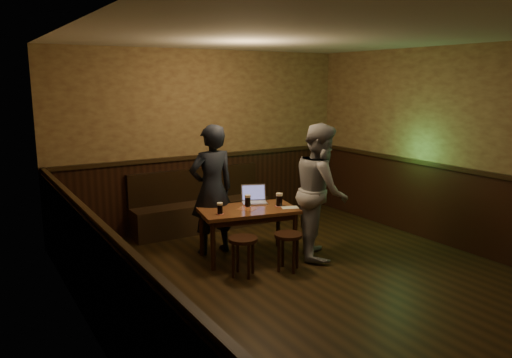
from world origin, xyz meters
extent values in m
cube|color=black|center=(0.00, 0.00, -0.01)|extent=(5.00, 6.00, 0.02)
cube|color=beige|center=(0.00, 0.00, 2.81)|extent=(5.00, 6.00, 0.02)
cube|color=#97804D|center=(0.00, 3.01, 1.40)|extent=(5.00, 0.02, 2.80)
cube|color=#97804D|center=(-2.51, 0.00, 1.40)|extent=(0.02, 6.00, 2.80)
cube|color=#97804D|center=(2.51, 0.00, 1.40)|extent=(0.02, 6.00, 2.80)
cube|color=black|center=(0.00, 2.98, 0.55)|extent=(4.98, 0.04, 1.10)
cube|color=black|center=(-2.48, 0.00, 0.55)|extent=(0.04, 5.98, 1.10)
cube|color=black|center=(2.48, 0.00, 0.55)|extent=(0.04, 5.98, 1.10)
cube|color=black|center=(0.00, 2.95, 1.13)|extent=(4.98, 0.06, 0.06)
cube|color=black|center=(-2.45, 0.00, 1.13)|extent=(0.06, 5.98, 0.06)
cube|color=black|center=(2.45, 0.00, 1.13)|extent=(0.06, 5.98, 0.06)
cube|color=black|center=(-0.23, 2.71, 0.23)|extent=(2.20, 0.50, 0.45)
cube|color=black|center=(-0.23, 2.91, 0.70)|extent=(2.20, 0.10, 0.50)
cube|color=#602D1B|center=(-0.23, 1.24, 0.65)|extent=(1.37, 0.94, 0.04)
cube|color=black|center=(-0.23, 1.24, 0.58)|extent=(1.24, 0.82, 0.07)
cube|color=maroon|center=(-0.23, 1.24, 0.67)|extent=(0.32, 0.32, 0.00)
cylinder|color=black|center=(-0.83, 1.07, 0.31)|extent=(0.06, 0.06, 0.63)
cylinder|color=black|center=(-0.72, 1.63, 0.31)|extent=(0.06, 0.06, 0.63)
cylinder|color=black|center=(0.26, 0.85, 0.31)|extent=(0.06, 0.06, 0.63)
cylinder|color=black|center=(0.37, 1.42, 0.31)|extent=(0.06, 0.06, 0.63)
cylinder|color=black|center=(-0.60, 0.72, 0.46)|extent=(0.36, 0.36, 0.04)
cylinder|color=black|center=(-0.46, 0.72, 0.23)|extent=(0.04, 0.04, 0.46)
cylinder|color=black|center=(-0.60, 0.85, 0.23)|extent=(0.04, 0.04, 0.46)
cylinder|color=black|center=(-0.73, 0.72, 0.23)|extent=(0.04, 0.04, 0.46)
cylinder|color=black|center=(-0.60, 0.58, 0.23)|extent=(0.04, 0.04, 0.46)
cylinder|color=black|center=(-0.03, 0.59, 0.45)|extent=(0.37, 0.37, 0.04)
cylinder|color=black|center=(0.10, 0.58, 0.23)|extent=(0.04, 0.04, 0.45)
cylinder|color=black|center=(-0.02, 0.72, 0.23)|extent=(0.04, 0.04, 0.45)
cylinder|color=black|center=(-0.16, 0.59, 0.23)|extent=(0.04, 0.04, 0.45)
cylinder|color=black|center=(-0.04, 0.45, 0.23)|extent=(0.04, 0.04, 0.45)
cylinder|color=#B01915|center=(-0.66, 1.19, 0.67)|extent=(0.09, 0.09, 0.00)
cylinder|color=silver|center=(-0.66, 1.19, 0.68)|extent=(0.08, 0.08, 0.00)
cylinder|color=black|center=(-0.66, 1.19, 0.74)|extent=(0.07, 0.07, 0.11)
cylinder|color=beige|center=(-0.66, 1.19, 0.81)|extent=(0.07, 0.07, 0.03)
cylinder|color=#B01915|center=(-0.18, 1.32, 0.67)|extent=(0.11, 0.11, 0.00)
cylinder|color=silver|center=(-0.18, 1.32, 0.68)|extent=(0.09, 0.09, 0.00)
cylinder|color=black|center=(-0.18, 1.32, 0.74)|extent=(0.08, 0.08, 0.13)
cylinder|color=beige|center=(-0.18, 1.32, 0.82)|extent=(0.08, 0.08, 0.03)
cylinder|color=#B01915|center=(0.20, 1.13, 0.67)|extent=(0.12, 0.12, 0.00)
cylinder|color=silver|center=(0.20, 1.13, 0.68)|extent=(0.10, 0.10, 0.00)
cylinder|color=black|center=(0.20, 1.13, 0.75)|extent=(0.08, 0.08, 0.14)
cylinder|color=beige|center=(0.20, 1.13, 0.83)|extent=(0.09, 0.09, 0.03)
cube|color=silver|center=(0.00, 1.44, 0.68)|extent=(0.40, 0.35, 0.02)
cube|color=#B2B2B7|center=(0.00, 1.44, 0.69)|extent=(0.35, 0.29, 0.00)
cube|color=silver|center=(0.04, 1.54, 0.80)|extent=(0.34, 0.19, 0.22)
cube|color=#585BA5|center=(0.04, 1.53, 0.80)|extent=(0.30, 0.17, 0.19)
cube|color=silver|center=(0.28, 1.00, 0.67)|extent=(0.26, 0.22, 0.00)
imported|color=black|center=(-0.53, 1.67, 0.88)|extent=(0.64, 0.42, 1.76)
imported|color=gray|center=(0.64, 0.81, 0.89)|extent=(1.03, 1.09, 1.79)
camera|label=1|loc=(-3.42, -4.24, 2.33)|focal=35.00mm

